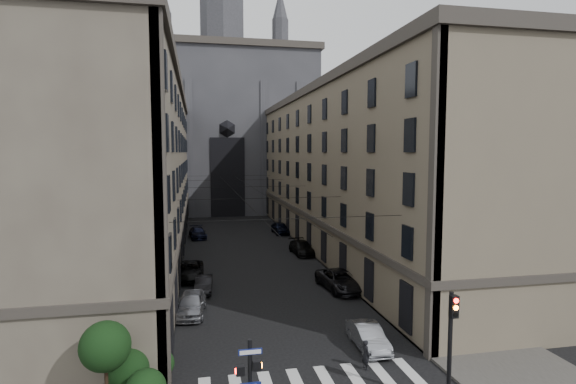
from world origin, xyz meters
TOP-DOWN VIEW (x-y plane):
  - sidewalk_left at (-10.50, 36.00)m, footprint 7.00×80.00m
  - sidewalk_right at (10.50, 36.00)m, footprint 7.00×80.00m
  - zebra_crossing at (0.00, 5.00)m, footprint 11.00×3.20m
  - building_left at (-13.44, 36.00)m, footprint 13.60×60.60m
  - building_right at (13.44, 36.00)m, footprint 13.60×60.60m
  - gothic_tower at (0.00, 74.96)m, footprint 35.00×23.00m
  - pedestrian_signal_left at (-3.51, 1.50)m, footprint 1.02×0.38m
  - traffic_light_right at (5.60, 1.92)m, footprint 0.34×0.50m
  - shrub_cluster at (-8.72, 5.01)m, footprint 3.90×4.40m
  - tram_wires at (0.00, 35.63)m, footprint 14.00×60.00m
  - car_left_near at (-5.96, 15.79)m, footprint 2.30×4.83m
  - car_left_midnear at (-5.02, 20.87)m, footprint 1.60×3.94m
  - car_left_midfar at (-6.20, 25.08)m, footprint 2.56×5.42m
  - car_left_far at (-5.39, 44.57)m, footprint 2.47×5.12m
  - car_right_near at (4.20, 8.23)m, footprint 1.51×4.19m
  - car_right_midnear at (6.12, 19.20)m, footprint 3.25×6.02m
  - car_right_midfar at (6.01, 32.53)m, footprint 2.38×5.24m
  - car_right_far at (5.98, 45.56)m, footprint 2.17×4.86m
  - pedestrian at (3.12, 5.83)m, footprint 0.49×0.64m

SIDE VIEW (x-z plane):
  - zebra_crossing at x=0.00m, z-range 0.00..0.01m
  - sidewalk_left at x=-10.50m, z-range 0.00..0.15m
  - sidewalk_right at x=10.50m, z-range 0.00..0.15m
  - car_left_midnear at x=-5.02m, z-range 0.00..1.27m
  - car_right_near at x=4.20m, z-range 0.00..1.37m
  - car_left_far at x=-5.39m, z-range 0.00..1.44m
  - car_right_midfar at x=6.01m, z-range 0.00..1.49m
  - car_left_midfar at x=-6.20m, z-range 0.00..1.50m
  - pedestrian at x=3.12m, z-range 0.00..1.56m
  - car_left_near at x=-5.96m, z-range 0.00..1.59m
  - car_right_midnear at x=6.12m, z-range 0.00..1.60m
  - car_right_far at x=5.98m, z-range 0.00..1.62m
  - shrub_cluster at x=-8.72m, z-range -0.15..3.75m
  - pedestrian_signal_left at x=-3.51m, z-range 0.32..4.32m
  - traffic_light_right at x=5.60m, z-range 0.69..5.89m
  - tram_wires at x=0.00m, z-range 7.03..7.46m
  - building_left at x=-13.44m, z-range -0.08..18.77m
  - building_right at x=13.44m, z-range -0.08..18.77m
  - gothic_tower at x=0.00m, z-range -11.20..46.80m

